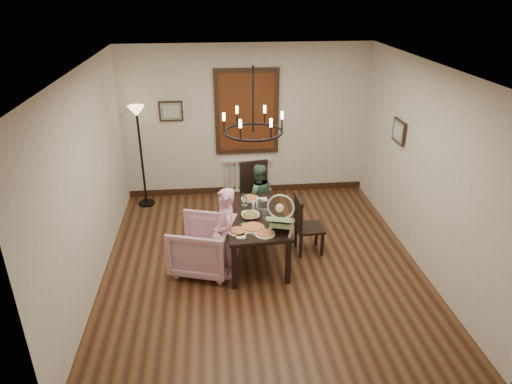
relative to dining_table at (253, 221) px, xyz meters
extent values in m
cube|color=brown|center=(0.11, -0.16, -0.62)|extent=(4.50, 5.00, 0.01)
cube|color=white|center=(0.11, -0.16, 2.18)|extent=(4.50, 5.00, 0.01)
cube|color=beige|center=(0.11, 2.34, 0.78)|extent=(4.50, 0.01, 2.80)
cube|color=beige|center=(-2.14, -0.16, 0.78)|extent=(0.01, 5.00, 2.80)
cube|color=beige|center=(2.36, -0.16, 0.78)|extent=(0.01, 5.00, 2.80)
cube|color=black|center=(0.00, 0.00, 0.06)|extent=(0.93, 1.55, 0.05)
cube|color=black|center=(-0.32, -0.71, -0.29)|extent=(0.07, 0.07, 0.65)
cube|color=black|center=(-0.40, 0.67, -0.29)|extent=(0.07, 0.07, 0.65)
cube|color=black|center=(0.40, -0.67, -0.29)|extent=(0.07, 0.07, 0.65)
cube|color=black|center=(0.32, 0.71, -0.29)|extent=(0.07, 0.07, 0.65)
imported|color=#CD9DAD|center=(-0.74, -0.21, -0.25)|extent=(1.03, 1.01, 0.75)
imported|color=#E8A4CA|center=(-0.42, -0.38, -0.08)|extent=(0.33, 0.44, 1.08)
imported|color=#3F6A4F|center=(0.16, 0.91, -0.15)|extent=(0.49, 0.41, 0.93)
imported|color=white|center=(-0.05, -0.06, 0.12)|extent=(0.31, 0.31, 0.08)
cylinder|color=tan|center=(-0.04, -0.38, 0.10)|extent=(0.31, 0.31, 0.04)
cylinder|color=silver|center=(0.16, -0.08, 0.15)|extent=(0.07, 0.07, 0.14)
cube|color=brown|center=(0.11, 2.30, 0.98)|extent=(1.00, 0.03, 1.40)
cube|color=black|center=(-1.24, 2.31, 1.03)|extent=(0.42, 0.03, 0.36)
cube|color=black|center=(2.32, 0.74, 1.03)|extent=(0.03, 0.42, 0.36)
torus|color=black|center=(0.00, 0.00, 1.33)|extent=(0.80, 0.80, 0.04)
camera|label=1|loc=(-0.55, -5.74, 3.13)|focal=32.00mm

